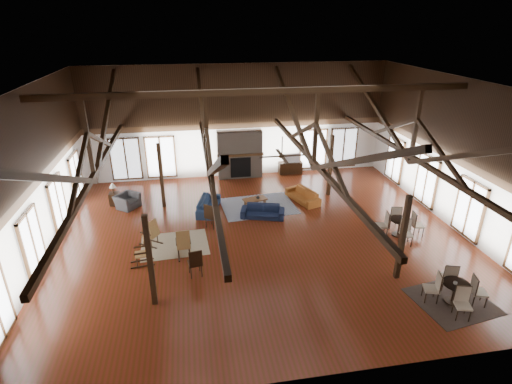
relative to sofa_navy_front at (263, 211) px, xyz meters
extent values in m
plane|color=maroon|center=(-0.34, -1.65, -0.28)|extent=(16.00, 16.00, 0.00)
cube|color=black|center=(-0.34, -1.65, 5.72)|extent=(16.00, 14.00, 0.02)
cube|color=white|center=(-0.34, 5.35, 2.72)|extent=(16.00, 0.02, 6.00)
cube|color=white|center=(-0.34, -8.65, 2.72)|extent=(16.00, 0.02, 6.00)
cube|color=white|center=(-8.34, -1.65, 2.72)|extent=(0.02, 14.00, 6.00)
cube|color=white|center=(7.66, -1.65, 2.72)|extent=(0.02, 14.00, 6.00)
cube|color=black|center=(-0.34, -1.65, 5.47)|extent=(15.60, 0.18, 0.22)
cube|color=black|center=(-6.34, -1.65, 2.77)|extent=(0.16, 13.70, 0.18)
cube|color=black|center=(-6.34, -1.65, 4.12)|extent=(0.14, 0.14, 2.70)
cube|color=black|center=(-6.34, 1.85, 4.00)|extent=(0.15, 7.07, 3.12)
cube|color=black|center=(-6.34, -5.15, 4.00)|extent=(0.15, 7.07, 3.12)
cube|color=black|center=(-2.34, -1.65, 2.77)|extent=(0.16, 13.70, 0.18)
cube|color=black|center=(-2.34, -1.65, 4.12)|extent=(0.14, 0.14, 2.70)
cube|color=black|center=(-2.34, 1.85, 4.00)|extent=(0.15, 7.07, 3.12)
cube|color=black|center=(-2.34, -5.15, 4.00)|extent=(0.15, 7.07, 3.12)
cube|color=black|center=(1.66, -1.65, 2.77)|extent=(0.16, 13.70, 0.18)
cube|color=black|center=(1.66, -1.65, 4.12)|extent=(0.14, 0.14, 2.70)
cube|color=black|center=(1.66, 1.85, 4.00)|extent=(0.15, 7.07, 3.12)
cube|color=black|center=(1.66, -5.15, 4.00)|extent=(0.15, 7.07, 3.12)
cube|color=black|center=(5.66, -1.65, 2.77)|extent=(0.16, 13.70, 0.18)
cube|color=black|center=(5.66, -1.65, 4.12)|extent=(0.14, 0.14, 2.70)
cube|color=black|center=(5.66, 1.85, 4.00)|extent=(0.15, 7.07, 3.12)
cube|color=black|center=(5.66, -5.15, 4.00)|extent=(0.15, 7.07, 3.12)
cube|color=black|center=(-4.34, -5.15, 1.25)|extent=(0.16, 0.16, 3.05)
cube|color=black|center=(3.66, -5.15, 1.25)|extent=(0.16, 0.16, 3.05)
cube|color=black|center=(-4.34, 1.85, 1.25)|extent=(0.16, 0.16, 3.05)
cube|color=black|center=(3.66, 1.85, 1.25)|extent=(0.16, 0.16, 3.05)
cube|color=#736557|center=(-0.34, 5.03, 1.02)|extent=(2.40, 0.62, 2.60)
cube|color=black|center=(-0.34, 4.71, 0.37)|extent=(1.10, 0.06, 1.10)
cube|color=#382210|center=(-0.34, 4.75, 1.07)|extent=(2.50, 0.20, 0.12)
cylinder|color=black|center=(0.16, -2.65, 3.77)|extent=(0.04, 0.04, 0.70)
cylinder|color=black|center=(0.16, -2.65, 3.42)|extent=(0.20, 0.20, 0.10)
cube|color=black|center=(0.61, -2.65, 3.42)|extent=(0.70, 0.12, 0.02)
cube|color=black|center=(0.16, -2.20, 3.42)|extent=(0.12, 0.70, 0.02)
cube|color=black|center=(-0.29, -2.65, 3.42)|extent=(0.70, 0.12, 0.02)
cube|color=black|center=(0.16, -3.10, 3.42)|extent=(0.12, 0.70, 0.02)
imported|color=#141C37|center=(0.00, 0.00, 0.00)|extent=(2.02, 1.24, 0.55)
imported|color=#16243E|center=(-2.31, 1.05, 0.02)|extent=(2.14, 1.26, 0.59)
imported|color=#964F1D|center=(2.21, 1.36, 0.01)|extent=(2.10, 1.38, 0.57)
cube|color=brown|center=(-0.16, 1.10, 0.10)|extent=(1.18, 0.82, 0.06)
cube|color=brown|center=(-0.61, 0.92, -0.10)|extent=(0.06, 0.06, 0.35)
cube|color=brown|center=(-0.61, 1.28, -0.10)|extent=(0.06, 0.06, 0.35)
cube|color=brown|center=(0.29, 0.92, -0.10)|extent=(0.06, 0.06, 0.35)
cube|color=brown|center=(0.29, 1.28, -0.10)|extent=(0.06, 0.06, 0.35)
imported|color=#B2B2B2|center=(-0.03, 1.07, 0.22)|extent=(0.20, 0.20, 0.17)
imported|color=#343437|center=(-6.00, 2.03, 0.05)|extent=(1.29, 1.31, 0.64)
cube|color=black|center=(-6.63, 2.45, 0.02)|extent=(0.44, 0.44, 0.59)
cylinder|color=black|center=(-6.63, 2.45, 0.48)|extent=(0.08, 0.08, 0.35)
cone|color=beige|center=(-6.63, 2.45, 0.72)|extent=(0.31, 0.31, 0.25)
cube|color=olive|center=(-4.71, -1.54, 0.14)|extent=(0.64, 0.64, 0.05)
cube|color=olive|center=(-4.53, -1.66, 0.46)|extent=(0.41, 0.49, 0.68)
cube|color=black|center=(-4.82, -1.70, -0.25)|extent=(0.72, 0.51, 0.05)
cube|color=black|center=(-4.60, -1.38, -0.25)|extent=(0.72, 0.51, 0.05)
cube|color=olive|center=(-3.44, -2.54, 0.15)|extent=(0.51, 0.49, 0.05)
cube|color=olive|center=(-3.43, -2.77, 0.48)|extent=(0.50, 0.22, 0.70)
cube|color=black|center=(-3.64, -2.55, -0.25)|extent=(0.10, 0.86, 0.05)
cube|color=black|center=(-3.24, -2.53, -0.25)|extent=(0.10, 0.86, 0.05)
cube|color=olive|center=(-4.92, -2.88, 0.13)|extent=(0.50, 0.52, 0.05)
cube|color=olive|center=(-4.71, -2.85, 0.45)|extent=(0.24, 0.48, 0.67)
cube|color=black|center=(-4.89, -3.07, -0.25)|extent=(0.82, 0.16, 0.05)
cube|color=black|center=(-4.94, -2.69, -0.25)|extent=(0.82, 0.16, 0.05)
cube|color=black|center=(-2.25, -0.55, 0.22)|extent=(0.65, 0.65, 0.06)
cube|color=black|center=(-2.38, -0.71, 0.52)|extent=(0.39, 0.32, 0.61)
cylinder|color=black|center=(-2.25, -0.55, -0.03)|extent=(0.04, 0.04, 0.50)
cube|color=black|center=(-3.05, -3.87, 0.20)|extent=(0.51, 0.51, 0.05)
cube|color=black|center=(-3.02, -4.06, 0.49)|extent=(0.45, 0.12, 0.58)
cylinder|color=black|center=(-3.05, -3.87, -0.04)|extent=(0.04, 0.04, 0.48)
cylinder|color=black|center=(4.76, -6.64, 0.40)|extent=(0.80, 0.80, 0.04)
cylinder|color=black|center=(4.76, -6.64, 0.07)|extent=(0.10, 0.10, 0.66)
cylinder|color=black|center=(4.76, -6.64, -0.26)|extent=(0.48, 0.48, 0.04)
cylinder|color=black|center=(5.14, -2.49, 0.43)|extent=(0.83, 0.83, 0.04)
cylinder|color=black|center=(5.14, -2.49, 0.09)|extent=(0.10, 0.10, 0.68)
cylinder|color=black|center=(5.14, -2.49, -0.26)|extent=(0.50, 0.50, 0.04)
imported|color=#B2B2B2|center=(4.67, -6.68, 0.47)|extent=(0.14, 0.14, 0.09)
imported|color=#B2B2B2|center=(5.21, -2.57, 0.50)|extent=(0.15, 0.15, 0.10)
cube|color=black|center=(2.53, 5.10, 0.05)|extent=(1.31, 0.49, 0.66)
imported|color=#B2B2B2|center=(2.58, 5.10, 0.64)|extent=(0.92, 0.15, 0.53)
cube|color=tan|center=(-3.80, -1.73, -0.27)|extent=(2.65, 2.13, 0.01)
cube|color=#1B274D|center=(0.01, 1.14, -0.27)|extent=(3.52, 2.76, 0.01)
cube|color=black|center=(4.78, -6.61, -0.27)|extent=(2.55, 2.38, 0.01)
camera|label=1|loc=(-2.93, -15.45, 7.83)|focal=28.00mm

